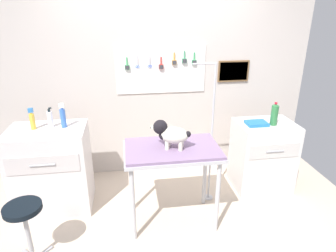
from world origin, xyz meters
name	(u,v)px	position (x,y,z in m)	size (l,w,h in m)	color
ground	(171,230)	(0.00, 0.00, -0.02)	(4.40, 4.00, 0.04)	#C4B19B
rear_wall_panel	(156,88)	(0.01, 1.28, 1.16)	(4.00, 0.11, 2.30)	#BFB4AC
grooming_table	(172,156)	(0.03, 0.14, 0.76)	(0.94, 0.59, 0.86)	#B7B7BC
grooming_arm	(211,141)	(0.51, 0.45, 0.75)	(0.30, 0.11, 1.61)	#B7B7BC
dog	(170,134)	(0.01, 0.13, 1.00)	(0.38, 0.25, 0.28)	beige
counter_left	(52,169)	(-1.23, 0.58, 0.47)	(0.80, 0.58, 0.94)	silver
cabinet_right	(262,155)	(1.24, 0.63, 0.43)	(0.68, 0.54, 0.85)	silver
stool	(24,218)	(-1.28, -0.24, 0.47)	(0.31, 0.31, 0.59)	#9E9EA3
shampoo_bottle	(32,120)	(-1.35, 0.61, 1.04)	(0.05, 0.05, 0.23)	gold
pump_bottle_white	(63,117)	(-1.05, 0.62, 1.05)	(0.06, 0.06, 0.26)	#396BC5
conditioner_bottle	(50,119)	(-1.19, 0.64, 1.03)	(0.06, 0.05, 0.22)	white
soda_bottle	(274,114)	(1.29, 0.57, 0.98)	(0.08, 0.08, 0.27)	#2D703C
supply_tray	(257,123)	(1.10, 0.60, 0.87)	(0.24, 0.18, 0.04)	#216CB7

